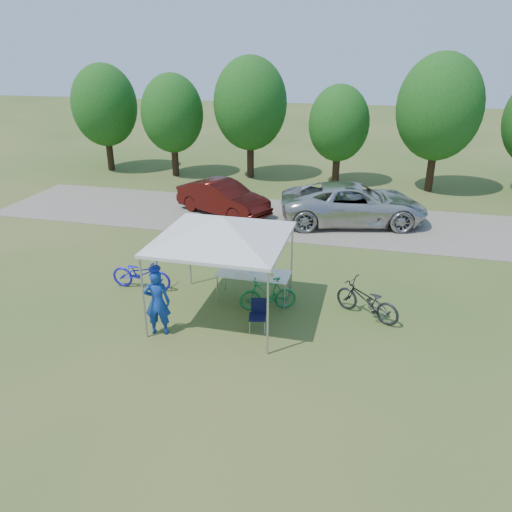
# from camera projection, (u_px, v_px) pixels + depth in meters

# --- Properties ---
(ground) EXTENTS (100.00, 100.00, 0.00)m
(ground) POSITION_uv_depth(u_px,v_px,m) (224.00, 314.00, 13.14)
(ground) COLOR #2D5119
(ground) RESTS_ON ground
(gravel_strip) EXTENTS (24.00, 5.00, 0.02)m
(gravel_strip) POSITION_uv_depth(u_px,v_px,m) (283.00, 219.00, 20.27)
(gravel_strip) COLOR gray
(gravel_strip) RESTS_ON ground
(canopy) EXTENTS (4.53, 4.53, 3.00)m
(canopy) POSITION_uv_depth(u_px,v_px,m) (222.00, 219.00, 12.10)
(canopy) COLOR #A5A5AA
(canopy) RESTS_ON ground
(treeline) EXTENTS (24.89, 4.28, 6.30)m
(treeline) POSITION_uv_depth(u_px,v_px,m) (302.00, 111.00, 24.35)
(treeline) COLOR #382314
(treeline) RESTS_ON ground
(folding_table) EXTENTS (1.98, 0.82, 0.81)m
(folding_table) POSITION_uv_depth(u_px,v_px,m) (254.00, 274.00, 13.61)
(folding_table) COLOR white
(folding_table) RESTS_ON ground
(folding_chair) EXTENTS (0.49, 0.51, 0.81)m
(folding_chair) POSITION_uv_depth(u_px,v_px,m) (258.00, 312.00, 12.30)
(folding_chair) COLOR black
(folding_chair) RESTS_ON ground
(cooler) EXTENTS (0.45, 0.31, 0.33)m
(cooler) POSITION_uv_depth(u_px,v_px,m) (244.00, 266.00, 13.59)
(cooler) COLOR white
(cooler) RESTS_ON folding_table
(ice_cream_cup) EXTENTS (0.09, 0.09, 0.06)m
(ice_cream_cup) POSITION_uv_depth(u_px,v_px,m) (272.00, 275.00, 13.42)
(ice_cream_cup) COLOR #D0E135
(ice_cream_cup) RESTS_ON folding_table
(cyclist) EXTENTS (0.70, 0.53, 1.71)m
(cyclist) POSITION_uv_depth(u_px,v_px,m) (157.00, 302.00, 11.97)
(cyclist) COLOR #123795
(cyclist) RESTS_ON ground
(bike_blue) EXTENTS (1.80, 0.64, 0.95)m
(bike_blue) POSITION_uv_depth(u_px,v_px,m) (141.00, 274.00, 14.36)
(bike_blue) COLOR #1C17C9
(bike_blue) RESTS_ON ground
(bike_green) EXTENTS (1.58, 0.95, 0.92)m
(bike_green) POSITION_uv_depth(u_px,v_px,m) (268.00, 294.00, 13.22)
(bike_green) COLOR #1C7E3B
(bike_green) RESTS_ON ground
(bike_dark) EXTENTS (1.91, 1.45, 0.96)m
(bike_dark) POSITION_uv_depth(u_px,v_px,m) (367.00, 300.00, 12.84)
(bike_dark) COLOR black
(bike_dark) RESTS_ON ground
(minivan) EXTENTS (6.10, 3.85, 1.57)m
(minivan) POSITION_uv_depth(u_px,v_px,m) (353.00, 203.00, 19.50)
(minivan) COLOR beige
(minivan) RESTS_ON gravel_strip
(sedan) EXTENTS (4.37, 3.08, 1.37)m
(sedan) POSITION_uv_depth(u_px,v_px,m) (223.00, 198.00, 20.57)
(sedan) COLOR #430E0B
(sedan) RESTS_ON gravel_strip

